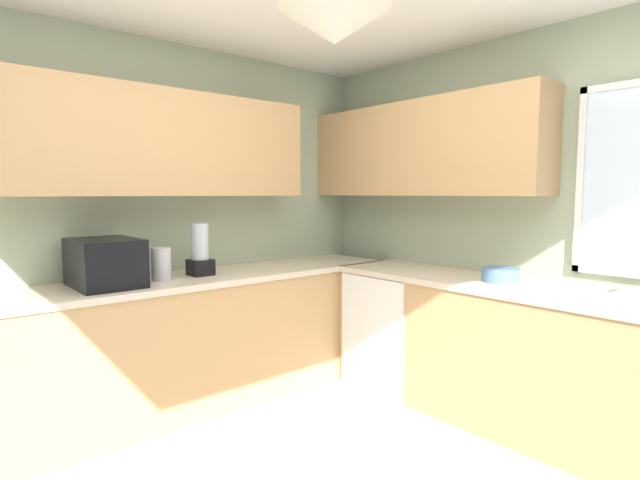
% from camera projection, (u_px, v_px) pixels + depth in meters
% --- Properties ---
extents(room_shell, '(4.02, 3.90, 2.59)m').
position_uv_depth(room_shell, '(315.00, 133.00, 2.93)').
color(room_shell, '#9EAD8E').
rests_on(room_shell, ground_plane).
extents(counter_run_left, '(0.65, 3.51, 0.90)m').
position_uv_depth(counter_run_left, '(168.00, 346.00, 3.30)').
color(counter_run_left, tan).
rests_on(counter_run_left, ground_plane).
extents(counter_run_back, '(3.11, 0.65, 0.90)m').
position_uv_depth(counter_run_back, '(555.00, 365.00, 2.93)').
color(counter_run_back, tan).
rests_on(counter_run_back, ground_plane).
extents(dishwasher, '(0.60, 0.60, 0.86)m').
position_uv_depth(dishwasher, '(397.00, 329.00, 3.81)').
color(dishwasher, white).
rests_on(dishwasher, ground_plane).
extents(microwave, '(0.48, 0.36, 0.29)m').
position_uv_depth(microwave, '(105.00, 263.00, 3.00)').
color(microwave, black).
rests_on(microwave, counter_run_left).
extents(kettle, '(0.13, 0.13, 0.21)m').
position_uv_depth(kettle, '(161.00, 264.00, 3.21)').
color(kettle, '#B7B7BC').
rests_on(kettle, counter_run_left).
extents(bowl, '(0.23, 0.23, 0.09)m').
position_uv_depth(bowl, '(501.00, 275.00, 3.16)').
color(bowl, '#4C7099').
rests_on(bowl, counter_run_back).
extents(blender_appliance, '(0.15, 0.15, 0.36)m').
position_uv_depth(blender_appliance, '(200.00, 252.00, 3.41)').
color(blender_appliance, black).
rests_on(blender_appliance, counter_run_left).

